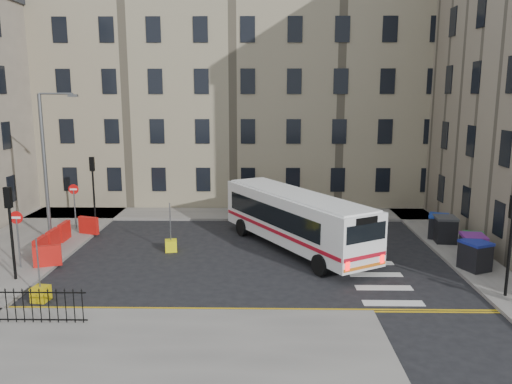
{
  "coord_description": "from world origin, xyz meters",
  "views": [
    {
      "loc": [
        -1.12,
        -24.55,
        8.06
      ],
      "look_at": [
        -1.55,
        1.51,
        3.0
      ],
      "focal_mm": 35.0,
      "sensor_mm": 36.0,
      "label": 1
    }
  ],
  "objects_px": {
    "wheelie_bin_c": "(473,246)",
    "bollard_chevron": "(41,294)",
    "wheelie_bin_d": "(445,229)",
    "bollard_yellow": "(171,246)",
    "wheelie_bin_b": "(473,248)",
    "streetlamp": "(45,165)",
    "bus": "(295,218)",
    "wheelie_bin_a": "(475,255)",
    "wheelie_bin_e": "(438,226)"
  },
  "relations": [
    {
      "from": "bollard_yellow",
      "to": "streetlamp",
      "type": "bearing_deg",
      "value": 168.28
    },
    {
      "from": "bus",
      "to": "bollard_chevron",
      "type": "bearing_deg",
      "value": -176.84
    },
    {
      "from": "wheelie_bin_c",
      "to": "bollard_chevron",
      "type": "xyz_separation_m",
      "value": [
        -19.19,
        -5.22,
        -0.48
      ]
    },
    {
      "from": "streetlamp",
      "to": "bollard_yellow",
      "type": "relative_size",
      "value": 13.57
    },
    {
      "from": "wheelie_bin_e",
      "to": "streetlamp",
      "type": "bearing_deg",
      "value": -155.94
    },
    {
      "from": "streetlamp",
      "to": "wheelie_bin_b",
      "type": "bearing_deg",
      "value": -8.81
    },
    {
      "from": "streetlamp",
      "to": "wheelie_bin_d",
      "type": "bearing_deg",
      "value": 0.06
    },
    {
      "from": "wheelie_bin_a",
      "to": "wheelie_bin_d",
      "type": "distance_m",
      "value": 4.47
    },
    {
      "from": "streetlamp",
      "to": "bus",
      "type": "xyz_separation_m",
      "value": [
        13.52,
        -0.99,
        -2.62
      ]
    },
    {
      "from": "bollard_yellow",
      "to": "bollard_chevron",
      "type": "bearing_deg",
      "value": -121.39
    },
    {
      "from": "wheelie_bin_e",
      "to": "wheelie_bin_c",
      "type": "bearing_deg",
      "value": -60.56
    },
    {
      "from": "streetlamp",
      "to": "bus",
      "type": "relative_size",
      "value": 0.76
    },
    {
      "from": "wheelie_bin_d",
      "to": "bollard_chevron",
      "type": "relative_size",
      "value": 2.36
    },
    {
      "from": "bus",
      "to": "bollard_chevron",
      "type": "height_order",
      "value": "bus"
    },
    {
      "from": "wheelie_bin_a",
      "to": "wheelie_bin_b",
      "type": "height_order",
      "value": "wheelie_bin_b"
    },
    {
      "from": "streetlamp",
      "to": "wheelie_bin_c",
      "type": "bearing_deg",
      "value": -7.14
    },
    {
      "from": "bus",
      "to": "wheelie_bin_c",
      "type": "height_order",
      "value": "bus"
    },
    {
      "from": "wheelie_bin_a",
      "to": "bollard_yellow",
      "type": "xyz_separation_m",
      "value": [
        -14.61,
        2.99,
        -0.53
      ]
    },
    {
      "from": "wheelie_bin_e",
      "to": "bus",
      "type": "bearing_deg",
      "value": -145.68
    },
    {
      "from": "bollard_yellow",
      "to": "bollard_chevron",
      "type": "height_order",
      "value": "same"
    },
    {
      "from": "wheelie_bin_c",
      "to": "wheelie_bin_e",
      "type": "height_order",
      "value": "wheelie_bin_e"
    },
    {
      "from": "streetlamp",
      "to": "wheelie_bin_b",
      "type": "relative_size",
      "value": 5.98
    },
    {
      "from": "streetlamp",
      "to": "bus",
      "type": "height_order",
      "value": "streetlamp"
    },
    {
      "from": "wheelie_bin_b",
      "to": "bollard_yellow",
      "type": "relative_size",
      "value": 2.27
    },
    {
      "from": "wheelie_bin_c",
      "to": "wheelie_bin_d",
      "type": "bearing_deg",
      "value": 117.21
    },
    {
      "from": "wheelie_bin_a",
      "to": "bollard_chevron",
      "type": "bearing_deg",
      "value": 167.64
    },
    {
      "from": "wheelie_bin_a",
      "to": "wheelie_bin_e",
      "type": "relative_size",
      "value": 1.02
    },
    {
      "from": "wheelie_bin_a",
      "to": "wheelie_bin_e",
      "type": "bearing_deg",
      "value": 65.6
    },
    {
      "from": "wheelie_bin_b",
      "to": "wheelie_bin_c",
      "type": "bearing_deg",
      "value": 73.59
    },
    {
      "from": "streetlamp",
      "to": "wheelie_bin_a",
      "type": "height_order",
      "value": "streetlamp"
    },
    {
      "from": "wheelie_bin_a",
      "to": "wheelie_bin_d",
      "type": "bearing_deg",
      "value": 64.2
    },
    {
      "from": "bus",
      "to": "bollard_yellow",
      "type": "bearing_deg",
      "value": 153.54
    },
    {
      "from": "wheelie_bin_b",
      "to": "bollard_chevron",
      "type": "height_order",
      "value": "wheelie_bin_b"
    },
    {
      "from": "wheelie_bin_a",
      "to": "bollard_chevron",
      "type": "xyz_separation_m",
      "value": [
        -18.6,
        -3.55,
        -0.53
      ]
    },
    {
      "from": "wheelie_bin_b",
      "to": "bollard_chevron",
      "type": "bearing_deg",
      "value": -159.19
    },
    {
      "from": "wheelie_bin_b",
      "to": "wheelie_bin_d",
      "type": "height_order",
      "value": "wheelie_bin_d"
    },
    {
      "from": "streetlamp",
      "to": "wheelie_bin_c",
      "type": "relative_size",
      "value": 5.84
    },
    {
      "from": "wheelie_bin_a",
      "to": "wheelie_bin_e",
      "type": "height_order",
      "value": "wheelie_bin_a"
    },
    {
      "from": "bus",
      "to": "wheelie_bin_d",
      "type": "bearing_deg",
      "value": -23.58
    },
    {
      "from": "streetlamp",
      "to": "wheelie_bin_a",
      "type": "xyz_separation_m",
      "value": [
        21.6,
        -4.45,
        -3.51
      ]
    },
    {
      "from": "streetlamp",
      "to": "wheelie_bin_c",
      "type": "xyz_separation_m",
      "value": [
        22.19,
        -2.78,
        -3.56
      ]
    },
    {
      "from": "wheelie_bin_b",
      "to": "wheelie_bin_c",
      "type": "distance_m",
      "value": 0.68
    },
    {
      "from": "wheelie_bin_d",
      "to": "bollard_yellow",
      "type": "bearing_deg",
      "value": -169.58
    },
    {
      "from": "bollard_chevron",
      "to": "wheelie_bin_b",
      "type": "bearing_deg",
      "value": 13.67
    },
    {
      "from": "bus",
      "to": "wheelie_bin_a",
      "type": "relative_size",
      "value": 6.93
    },
    {
      "from": "bus",
      "to": "bollard_chevron",
      "type": "distance_m",
      "value": 12.72
    },
    {
      "from": "streetlamp",
      "to": "wheelie_bin_c",
      "type": "height_order",
      "value": "streetlamp"
    },
    {
      "from": "wheelie_bin_b",
      "to": "wheelie_bin_e",
      "type": "height_order",
      "value": "wheelie_bin_b"
    },
    {
      "from": "wheelie_bin_d",
      "to": "bollard_chevron",
      "type": "xyz_separation_m",
      "value": [
        -18.81,
        -8.02,
        -0.56
      ]
    },
    {
      "from": "wheelie_bin_e",
      "to": "bollard_chevron",
      "type": "relative_size",
      "value": 2.52
    }
  ]
}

